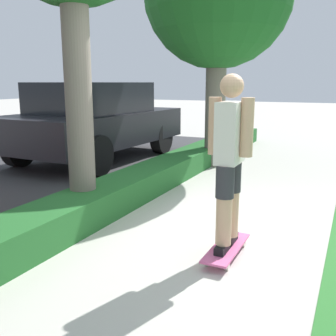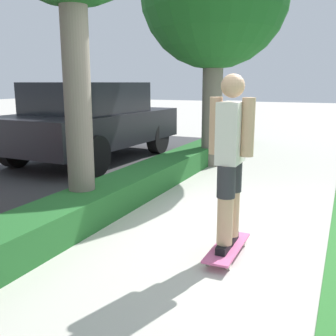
{
  "view_description": "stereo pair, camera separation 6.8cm",
  "coord_description": "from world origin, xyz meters",
  "views": [
    {
      "loc": [
        -3.83,
        -1.13,
        1.59
      ],
      "look_at": [
        -0.2,
        0.6,
        0.71
      ],
      "focal_mm": 42.0,
      "sensor_mm": 36.0,
      "label": 1
    },
    {
      "loc": [
        -3.86,
        -1.07,
        1.59
      ],
      "look_at": [
        -0.2,
        0.6,
        0.71
      ],
      "focal_mm": 42.0,
      "sensor_mm": 36.0,
      "label": 2
    }
  ],
  "objects": [
    {
      "name": "ground_plane",
      "position": [
        0.0,
        0.0,
        0.0
      ],
      "size": [
        60.0,
        60.0,
        0.0
      ],
      "primitive_type": "plane",
      "color": "#BCB7AD"
    },
    {
      "name": "hedge_row",
      "position": [
        0.0,
        1.6,
        0.18
      ],
      "size": [
        13.94,
        0.6,
        0.35
      ],
      "color": "#236028",
      "rests_on": "ground_plane"
    },
    {
      "name": "skateboard",
      "position": [
        -0.51,
        -0.15,
        0.07
      ],
      "size": [
        0.8,
        0.24,
        0.09
      ],
      "color": "#DB5B93",
      "rests_on": "ground_plane"
    },
    {
      "name": "skater_person",
      "position": [
        -0.51,
        -0.15,
        0.93
      ],
      "size": [
        0.48,
        0.4,
        1.57
      ],
      "color": "black",
      "rests_on": "skateboard"
    },
    {
      "name": "parked_car_middle",
      "position": [
        2.86,
        3.75,
        0.83
      ],
      "size": [
        4.12,
        2.12,
        1.59
      ],
      "rotation": [
        0.0,
        0.0,
        -0.04
      ],
      "color": "black",
      "rests_on": "ground_plane"
    }
  ]
}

